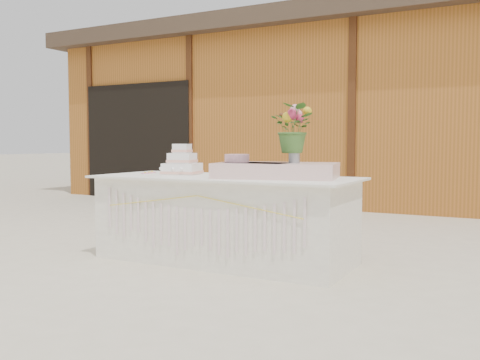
{
  "coord_description": "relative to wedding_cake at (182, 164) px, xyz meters",
  "views": [
    {
      "loc": [
        2.38,
        -4.17,
        1.07
      ],
      "look_at": [
        0.0,
        0.3,
        0.72
      ],
      "focal_mm": 40.0,
      "sensor_mm": 36.0,
      "label": 1
    }
  ],
  "objects": [
    {
      "name": "satin_runner",
      "position": [
        1.02,
        -0.05,
        -0.03
      ],
      "size": [
        1.13,
        0.8,
        0.13
      ],
      "primitive_type": "cube",
      "rotation": [
        0.0,
        0.0,
        0.21
      ],
      "color": "beige",
      "rests_on": "cake_table"
    },
    {
      "name": "wedding_cake",
      "position": [
        0.0,
        0.0,
        0.0
      ],
      "size": [
        0.39,
        0.39,
        0.29
      ],
      "rotation": [
        0.0,
        0.0,
        0.22
      ],
      "color": "white",
      "rests_on": "cake_table"
    },
    {
      "name": "bouquet",
      "position": [
        1.16,
        -0.0,
        0.38
      ],
      "size": [
        0.4,
        0.35,
        0.42
      ],
      "primitive_type": "imported",
      "rotation": [
        0.0,
        0.0,
        -0.06
      ],
      "color": "#3D692A",
      "rests_on": "flower_vase"
    },
    {
      "name": "ground",
      "position": [
        0.53,
        -0.1,
        -0.87
      ],
      "size": [
        80.0,
        80.0,
        0.0
      ],
      "primitive_type": "plane",
      "color": "beige",
      "rests_on": "ground"
    },
    {
      "name": "cake_table",
      "position": [
        0.53,
        -0.11,
        -0.48
      ],
      "size": [
        2.4,
        1.0,
        0.77
      ],
      "color": "white",
      "rests_on": "ground"
    },
    {
      "name": "flower_vase",
      "position": [
        1.16,
        -0.0,
        0.1
      ],
      "size": [
        0.1,
        0.1,
        0.13
      ],
      "primitive_type": "cylinder",
      "color": "#A5A6AA",
      "rests_on": "satin_runner"
    },
    {
      "name": "barn",
      "position": [
        0.52,
        5.89,
        0.81
      ],
      "size": [
        12.6,
        4.6,
        3.3
      ],
      "color": "#A05A21",
      "rests_on": "ground"
    },
    {
      "name": "loose_flowers",
      "position": [
        -0.44,
        0.02,
        -0.09
      ],
      "size": [
        0.25,
        0.41,
        0.02
      ],
      "primitive_type": null,
      "rotation": [
        0.0,
        0.0,
        -0.27
      ],
      "color": "pink",
      "rests_on": "cake_table"
    },
    {
      "name": "pink_cake_stand",
      "position": [
        0.65,
        -0.09,
        0.01
      ],
      "size": [
        0.28,
        0.28,
        0.2
      ],
      "color": "white",
      "rests_on": "cake_table"
    }
  ]
}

